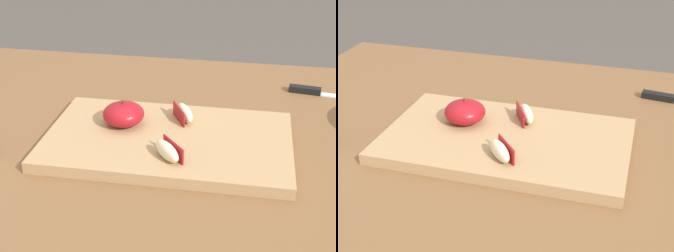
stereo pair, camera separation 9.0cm
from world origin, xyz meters
The scene contains 6 objects.
dining_table centered at (0.00, 0.00, 0.66)m, with size 1.21×0.94×0.77m.
cutting_board centered at (-0.03, 0.01, 0.78)m, with size 0.44×0.27×0.02m.
apple_half_skin_up centered at (-0.12, 0.04, 0.81)m, with size 0.08×0.08×0.05m.
apple_wedge_front centered at (-0.01, 0.08, 0.80)m, with size 0.05×0.07×0.03m.
apple_wedge_near_knife centered at (-0.02, -0.07, 0.80)m, with size 0.06×0.06×0.03m.
paring_knife centered at (0.24, 0.30, 0.77)m, with size 0.16×0.04×0.01m.
Camera 1 is at (0.10, -0.78, 1.22)m, focal length 53.77 mm.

